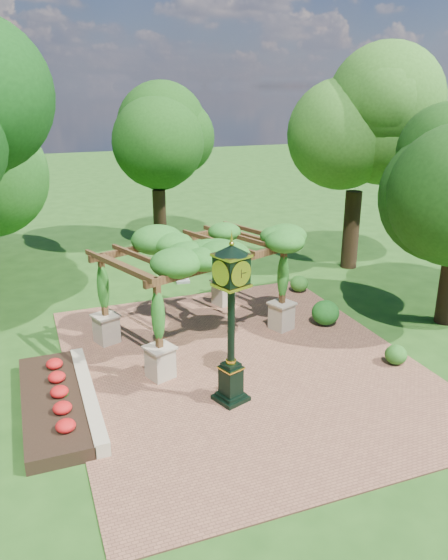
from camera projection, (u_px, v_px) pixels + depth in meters
name	position (u px, v px, depth m)	size (l,w,h in m)	color
ground	(255.00, 380.00, 15.53)	(120.00, 120.00, 0.00)	#1E4714
brick_plaza	(242.00, 364.00, 16.40)	(10.00, 12.00, 0.04)	brown
border_wall	(88.00, 396.00, 14.36)	(0.35, 5.00, 0.40)	#C6B793
flower_bed	(53.00, 403.00, 14.07)	(1.50, 5.00, 0.36)	red
pedestal_clock	(231.00, 310.00, 13.63)	(1.10, 1.10, 4.37)	black
pergola	(195.00, 250.00, 17.27)	(6.73, 5.43, 3.67)	tan
sundial	(182.00, 272.00, 23.21)	(0.65, 0.65, 1.03)	gray
shrub_front	(396.00, 355.00, 16.29)	(0.65, 0.65, 0.59)	#235C1A
shrub_mid	(325.00, 313.00, 18.96)	(0.96, 0.96, 0.86)	#1A5A19
shrub_back	(299.00, 284.00, 22.05)	(0.72, 0.72, 0.65)	#2C6A1E
tree_north	(157.00, 146.00, 27.21)	(4.30, 4.30, 7.43)	#2F2012
tree_east_far	(359.00, 128.00, 23.21)	(4.50, 4.50, 9.07)	black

